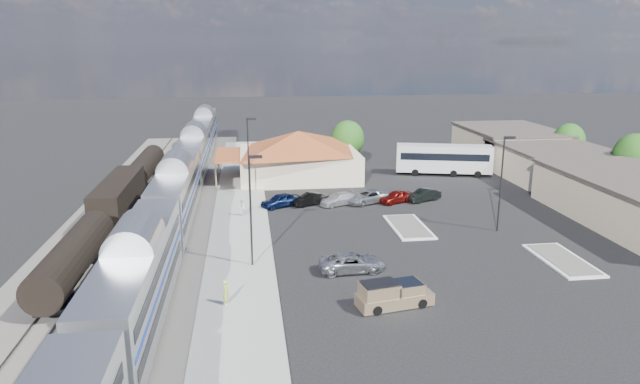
{
  "coord_description": "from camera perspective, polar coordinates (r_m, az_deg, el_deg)",
  "views": [
    {
      "loc": [
        -11.11,
        -48.38,
        17.19
      ],
      "look_at": [
        -4.07,
        5.84,
        2.8
      ],
      "focal_mm": 32.0,
      "sensor_mm": 36.0,
      "label": 1
    }
  ],
  "objects": [
    {
      "name": "buildings_east",
      "position": [
        75.36,
        24.07,
        2.03
      ],
      "size": [
        14.4,
        51.4,
        4.8
      ],
      "color": "#C6B28C",
      "rests_on": "ground"
    },
    {
      "name": "station_depot",
      "position": [
        74.02,
        -2.2,
        3.79
      ],
      "size": [
        18.35,
        12.24,
        6.2
      ],
      "color": "beige",
      "rests_on": "ground"
    },
    {
      "name": "parked_car_f",
      "position": [
        64.6,
        10.31,
        -0.3
      ],
      "size": [
        4.38,
        3.09,
        1.37
      ],
      "primitive_type": "imported",
      "rotation": [
        0.0,
        0.0,
        -1.13
      ],
      "color": "black",
      "rests_on": "ground"
    },
    {
      "name": "person_a",
      "position": [
        39.07,
        -9.38,
        -9.87
      ],
      "size": [
        0.44,
        0.65,
        1.74
      ],
      "primitive_type": "imported",
      "rotation": [
        0.0,
        0.0,
        1.6
      ],
      "color": "#AAC63D",
      "rests_on": "platform"
    },
    {
      "name": "tree_east_b",
      "position": [
        76.48,
        28.94,
        3.13
      ],
      "size": [
        4.94,
        4.94,
        6.96
      ],
      "color": "#382314",
      "rests_on": "ground"
    },
    {
      "name": "pickup_truck",
      "position": [
        39.06,
        7.46,
        -10.14
      ],
      "size": [
        5.37,
        2.8,
        1.77
      ],
      "rotation": [
        0.0,
        0.0,
        1.76
      ],
      "color": "tan",
      "rests_on": "ground"
    },
    {
      "name": "tree_east_c",
      "position": [
        88.02,
        23.62,
        4.74
      ],
      "size": [
        4.41,
        4.41,
        6.21
      ],
      "color": "#382314",
      "rests_on": "ground"
    },
    {
      "name": "traffic_island_north",
      "position": [
        50.53,
        23.09,
        -6.26
      ],
      "size": [
        3.3,
        7.5,
        0.21
      ],
      "color": "silver",
      "rests_on": "ground"
    },
    {
      "name": "suv",
      "position": [
        44.41,
        3.21,
        -7.06
      ],
      "size": [
        5.22,
        2.57,
        1.43
      ],
      "primitive_type": "imported",
      "rotation": [
        0.0,
        0.0,
        1.61
      ],
      "color": "#A7AAAF",
      "rests_on": "ground"
    },
    {
      "name": "parked_car_d",
      "position": [
        62.97,
        4.75,
        -0.48
      ],
      "size": [
        5.66,
        4.26,
        1.43
      ],
      "primitive_type": "imported",
      "rotation": [
        0.0,
        0.0,
        -1.15
      ],
      "color": "gray",
      "rests_on": "ground"
    },
    {
      "name": "parked_car_a",
      "position": [
        61.41,
        -3.99,
        -0.83
      ],
      "size": [
        4.67,
        3.51,
        1.48
      ],
      "primitive_type": "imported",
      "rotation": [
        0.0,
        0.0,
        -1.11
      ],
      "color": "#0B173A",
      "rests_on": "ground"
    },
    {
      "name": "lamp_plat_s",
      "position": [
        44.01,
        -6.86,
        -0.99
      ],
      "size": [
        1.08,
        0.25,
        9.0
      ],
      "color": "black",
      "rests_on": "ground"
    },
    {
      "name": "freight_cars",
      "position": [
        60.44,
        -19.46,
        -0.75
      ],
      "size": [
        2.8,
        46.0,
        4.0
      ],
      "color": "black",
      "rests_on": "ground"
    },
    {
      "name": "parked_car_b",
      "position": [
        61.98,
        -1.05,
        -0.71
      ],
      "size": [
        4.34,
        2.93,
        1.35
      ],
      "primitive_type": "imported",
      "rotation": [
        0.0,
        0.0,
        -1.17
      ],
      "color": "black",
      "rests_on": "ground"
    },
    {
      "name": "parked_car_e",
      "position": [
        63.43,
        7.63,
        -0.46
      ],
      "size": [
        4.4,
        3.14,
        1.39
      ],
      "primitive_type": "imported",
      "rotation": [
        0.0,
        0.0,
        -1.16
      ],
      "color": "maroon",
      "rests_on": "ground"
    },
    {
      "name": "ground",
      "position": [
        52.53,
        5.24,
        -4.42
      ],
      "size": [
        280.0,
        280.0,
        0.0
      ],
      "primitive_type": "plane",
      "color": "black",
      "rests_on": "ground"
    },
    {
      "name": "parked_car_c",
      "position": [
        62.12,
        1.92,
        -0.7
      ],
      "size": [
        4.86,
        3.49,
        1.31
      ],
      "primitive_type": "imported",
      "rotation": [
        0.0,
        0.0,
        -1.16
      ],
      "color": "silver",
      "rests_on": "ground"
    },
    {
      "name": "traffic_island_south",
      "position": [
        55.31,
        8.85,
        -3.43
      ],
      "size": [
        3.3,
        7.5,
        0.21
      ],
      "color": "silver",
      "rests_on": "ground"
    },
    {
      "name": "passenger_train",
      "position": [
        56.74,
        -14.13,
        -0.33
      ],
      "size": [
        3.0,
        104.0,
        5.55
      ],
      "color": "silver",
      "rests_on": "ground"
    },
    {
      "name": "person_b",
      "position": [
        58.01,
        -7.84,
        -1.53
      ],
      "size": [
        0.71,
        0.9,
        1.78
      ],
      "primitive_type": "imported",
      "rotation": [
        0.0,
        0.0,
        -1.52
      ],
      "color": "white",
      "rests_on": "platform"
    },
    {
      "name": "tree_depot",
      "position": [
        80.72,
        2.78,
        5.34
      ],
      "size": [
        4.71,
        4.71,
        6.63
      ],
      "color": "#382314",
      "rests_on": "ground"
    },
    {
      "name": "lamp_lot",
      "position": [
        54.95,
        17.79,
        1.58
      ],
      "size": [
        1.08,
        0.25,
        9.0
      ],
      "color": "black",
      "rests_on": "ground"
    },
    {
      "name": "railbed",
      "position": [
        59.75,
        -16.62,
        -2.55
      ],
      "size": [
        16.0,
        100.0,
        0.12
      ],
      "primitive_type": "cube",
      "color": "#4C4944",
      "rests_on": "ground"
    },
    {
      "name": "platform",
      "position": [
        57.01,
        -7.96,
        -2.86
      ],
      "size": [
        5.5,
        92.0,
        0.18
      ],
      "primitive_type": "cube",
      "color": "gray",
      "rests_on": "ground"
    },
    {
      "name": "coach_bus",
      "position": [
        77.68,
        12.28,
        3.36
      ],
      "size": [
        12.73,
        5.75,
        4.0
      ],
      "rotation": [
        0.0,
        0.0,
        1.32
      ],
      "color": "white",
      "rests_on": "ground"
    },
    {
      "name": "lamp_plat_n",
      "position": [
        65.46,
        -7.12,
        4.2
      ],
      "size": [
        1.08,
        0.25,
        9.0
      ],
      "color": "black",
      "rests_on": "ground"
    }
  ]
}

